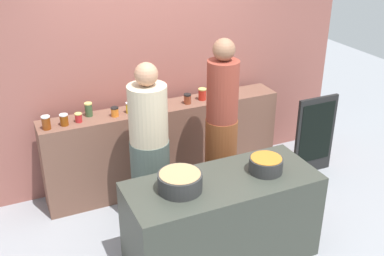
# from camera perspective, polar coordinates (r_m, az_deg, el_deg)

# --- Properties ---
(ground) EXTENTS (12.00, 12.00, 0.00)m
(ground) POSITION_cam_1_polar(r_m,az_deg,el_deg) (4.76, 1.78, -13.17)
(ground) COLOR gray
(storefront_wall) EXTENTS (4.80, 0.12, 3.00)m
(storefront_wall) POSITION_cam_1_polar(r_m,az_deg,el_deg) (5.26, -5.01, 9.17)
(storefront_wall) COLOR #98574E
(storefront_wall) RESTS_ON ground
(display_shelf) EXTENTS (2.70, 0.36, 0.99)m
(display_shelf) POSITION_cam_1_polar(r_m,az_deg,el_deg) (5.34, -3.32, -2.20)
(display_shelf) COLOR brown
(display_shelf) RESTS_ON ground
(prep_table) EXTENTS (1.70, 0.70, 0.83)m
(prep_table) POSITION_cam_1_polar(r_m,az_deg,el_deg) (4.30, 3.64, -11.09)
(prep_table) COLOR #373B33
(prep_table) RESTS_ON ground
(preserve_jar_0) EXTENTS (0.09, 0.09, 0.14)m
(preserve_jar_0) POSITION_cam_1_polar(r_m,az_deg,el_deg) (4.77, -17.31, 0.63)
(preserve_jar_0) COLOR #7F350F
(preserve_jar_0) RESTS_ON display_shelf
(preserve_jar_1) EXTENTS (0.09, 0.09, 0.12)m
(preserve_jar_1) POSITION_cam_1_polar(r_m,az_deg,el_deg) (4.81, -15.28, 0.97)
(preserve_jar_1) COLOR #823B0C
(preserve_jar_1) RESTS_ON display_shelf
(preserve_jar_2) EXTENTS (0.07, 0.07, 0.10)m
(preserve_jar_2) POSITION_cam_1_polar(r_m,az_deg,el_deg) (4.85, -13.62, 1.24)
(preserve_jar_2) COLOR #B32427
(preserve_jar_2) RESTS_ON display_shelf
(preserve_jar_3) EXTENTS (0.08, 0.08, 0.15)m
(preserve_jar_3) POSITION_cam_1_polar(r_m,az_deg,el_deg) (4.96, -12.45, 2.22)
(preserve_jar_3) COLOR #365432
(preserve_jar_3) RESTS_ON display_shelf
(preserve_jar_4) EXTENTS (0.08, 0.08, 0.10)m
(preserve_jar_4) POSITION_cam_1_polar(r_m,az_deg,el_deg) (4.91, -9.36, 1.96)
(preserve_jar_4) COLOR orange
(preserve_jar_4) RESTS_ON display_shelf
(preserve_jar_5) EXTENTS (0.07, 0.07, 0.12)m
(preserve_jar_5) POSITION_cam_1_polar(r_m,az_deg,el_deg) (4.96, -7.67, 2.46)
(preserve_jar_5) COLOR gold
(preserve_jar_5) RESTS_ON display_shelf
(preserve_jar_6) EXTENTS (0.09, 0.09, 0.14)m
(preserve_jar_6) POSITION_cam_1_polar(r_m,az_deg,el_deg) (5.02, -6.66, 2.91)
(preserve_jar_6) COLOR gold
(preserve_jar_6) RESTS_ON display_shelf
(preserve_jar_7) EXTENTS (0.08, 0.08, 0.11)m
(preserve_jar_7) POSITION_cam_1_polar(r_m,az_deg,el_deg) (5.16, -0.55, 3.57)
(preserve_jar_7) COLOR brown
(preserve_jar_7) RESTS_ON display_shelf
(preserve_jar_8) EXTENTS (0.09, 0.09, 0.13)m
(preserve_jar_8) POSITION_cam_1_polar(r_m,az_deg,el_deg) (5.26, 1.26, 4.13)
(preserve_jar_8) COLOR red
(preserve_jar_8) RESTS_ON display_shelf
(cooking_pot_left) EXTENTS (0.37, 0.37, 0.16)m
(cooking_pot_left) POSITION_cam_1_polar(r_m,az_deg,el_deg) (3.89, -1.47, -6.55)
(cooking_pot_left) COLOR #2D2D2D
(cooking_pot_left) RESTS_ON prep_table
(cooking_pot_center) EXTENTS (0.30, 0.30, 0.14)m
(cooking_pot_center) POSITION_cam_1_polar(r_m,az_deg,el_deg) (4.20, 8.96, -4.43)
(cooking_pot_center) COLOR #2D2D2D
(cooking_pot_center) RESTS_ON prep_table
(cook_with_tongs) EXTENTS (0.39, 0.39, 1.71)m
(cook_with_tongs) POSITION_cam_1_polar(r_m,az_deg,el_deg) (4.59, -5.16, -3.30)
(cook_with_tongs) COLOR #49564F
(cook_with_tongs) RESTS_ON ground
(cook_in_cap) EXTENTS (0.33, 0.33, 1.85)m
(cook_in_cap) POSITION_cam_1_polar(r_m,az_deg,el_deg) (4.81, 3.59, -0.71)
(cook_in_cap) COLOR brown
(cook_in_cap) RESTS_ON ground
(chalkboard_sign) EXTENTS (0.53, 0.05, 0.98)m
(chalkboard_sign) POSITION_cam_1_polar(r_m,az_deg,el_deg) (5.77, 14.71, -0.85)
(chalkboard_sign) COLOR black
(chalkboard_sign) RESTS_ON ground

